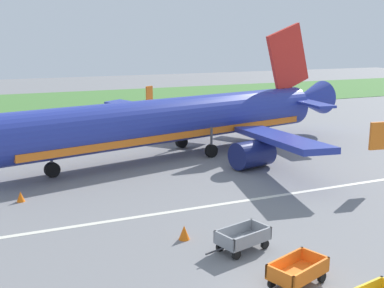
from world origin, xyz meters
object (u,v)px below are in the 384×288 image
(baggage_cart_third_in_row, at_px, (243,238))
(traffic_cone_mid_apron, at_px, (184,232))
(airplane, at_px, (182,120))
(traffic_cone_near_plane, at_px, (21,197))
(baggage_cart_second_in_row, at_px, (297,271))

(baggage_cart_third_in_row, distance_m, traffic_cone_mid_apron, 3.07)
(airplane, xyz_separation_m, baggage_cart_third_in_row, (-4.55, -18.73, -2.45))
(baggage_cart_third_in_row, xyz_separation_m, traffic_cone_mid_apron, (-2.10, 2.24, -0.23))
(baggage_cart_third_in_row, relative_size, traffic_cone_near_plane, 5.49)
(airplane, height_order, baggage_cart_third_in_row, airplane)
(airplane, distance_m, baggage_cart_third_in_row, 19.43)
(baggage_cart_second_in_row, distance_m, traffic_cone_mid_apron, 6.55)
(baggage_cart_second_in_row, xyz_separation_m, traffic_cone_near_plane, (-9.65, 15.29, -0.27))
(airplane, height_order, traffic_cone_near_plane, airplane)
(baggage_cart_second_in_row, relative_size, traffic_cone_mid_apron, 4.86)
(baggage_cart_second_in_row, bearing_deg, airplane, 79.62)
(baggage_cart_second_in_row, relative_size, traffic_cone_near_plane, 5.45)
(baggage_cart_second_in_row, distance_m, traffic_cone_near_plane, 18.08)
(traffic_cone_near_plane, xyz_separation_m, traffic_cone_mid_apron, (7.13, -9.25, 0.04))
(baggage_cart_third_in_row, distance_m, traffic_cone_near_plane, 14.73)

